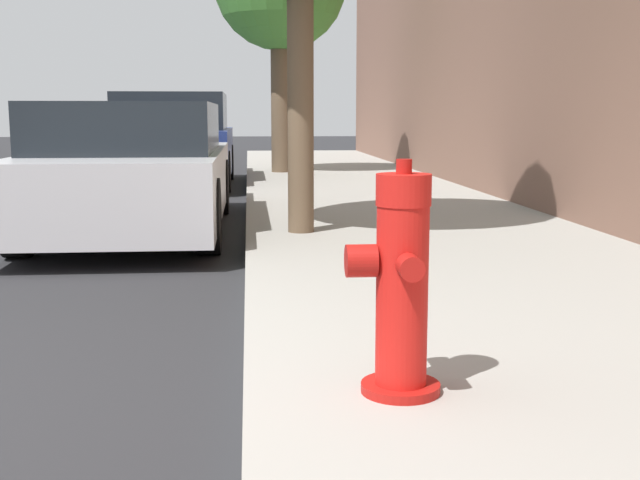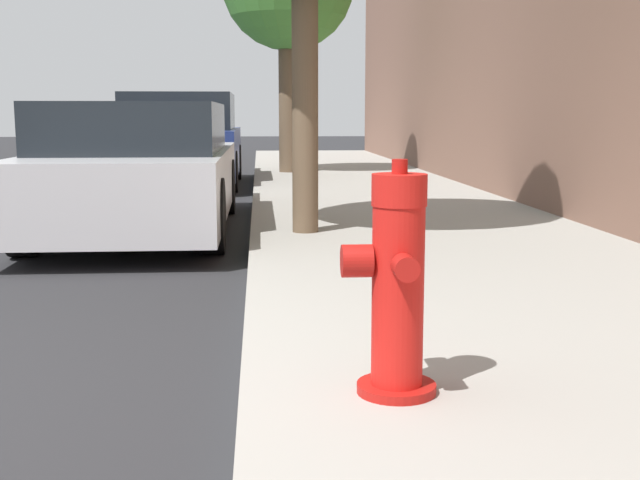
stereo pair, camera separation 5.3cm
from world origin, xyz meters
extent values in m
cube|color=#99968E|center=(3.28, 0.00, 0.07)|extent=(3.11, 40.00, 0.13)
cylinder|color=#A91511|center=(2.31, -0.13, 0.15)|extent=(0.29, 0.29, 0.04)
cylinder|color=red|center=(2.31, -0.13, 0.50)|extent=(0.19, 0.19, 0.66)
cylinder|color=red|center=(2.31, -0.13, 0.88)|extent=(0.20, 0.20, 0.11)
cylinder|color=#A91511|center=(2.31, -0.13, 0.97)|extent=(0.06, 0.06, 0.05)
cylinder|color=#A91511|center=(2.31, -0.27, 0.63)|extent=(0.09, 0.09, 0.09)
cylinder|color=#A91511|center=(2.31, 0.01, 0.63)|extent=(0.09, 0.09, 0.09)
cylinder|color=#A91511|center=(2.16, -0.13, 0.63)|extent=(0.11, 0.12, 0.12)
cube|color=#B7B7BC|center=(0.65, 5.04, 0.49)|extent=(1.69, 4.42, 0.63)
cube|color=black|center=(0.65, 4.87, 1.03)|extent=(1.55, 2.43, 0.45)
cylinder|color=black|center=(-0.11, 6.41, 0.32)|extent=(0.20, 0.63, 0.63)
cylinder|color=black|center=(1.42, 6.41, 0.32)|extent=(0.20, 0.63, 0.63)
cylinder|color=black|center=(-0.11, 3.67, 0.32)|extent=(0.20, 0.63, 0.63)
cylinder|color=black|center=(1.42, 3.67, 0.32)|extent=(0.20, 0.63, 0.63)
cube|color=navy|center=(0.57, 10.21, 0.54)|extent=(1.79, 3.90, 0.74)
cube|color=black|center=(0.57, 10.05, 1.20)|extent=(1.65, 2.14, 0.56)
cylinder|color=black|center=(-0.25, 11.41, 0.31)|extent=(0.20, 0.62, 0.62)
cylinder|color=black|center=(1.39, 11.41, 0.31)|extent=(0.20, 0.62, 0.62)
cylinder|color=black|center=(-0.25, 9.00, 0.31)|extent=(0.20, 0.62, 0.62)
cylinder|color=black|center=(1.39, 9.00, 0.31)|extent=(0.20, 0.62, 0.62)
cylinder|color=brown|center=(2.21, 4.00, 1.33)|extent=(0.23, 0.23, 2.41)
cylinder|color=brown|center=(2.34, 11.45, 1.39)|extent=(0.35, 0.35, 2.53)
camera|label=1|loc=(1.76, -2.94, 1.15)|focal=45.00mm
camera|label=2|loc=(1.81, -2.94, 1.15)|focal=45.00mm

